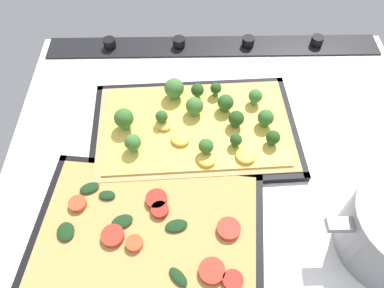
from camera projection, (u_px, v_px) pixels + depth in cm
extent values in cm
cube|color=white|center=(222.00, 167.00, 68.55)|extent=(80.04, 71.46, 3.00)
cube|color=black|center=(213.00, 46.00, 85.75)|extent=(76.84, 7.00, 0.80)
cylinder|color=black|center=(317.00, 40.00, 84.93)|extent=(2.80, 2.80, 1.80)
cylinder|color=black|center=(248.00, 41.00, 84.77)|extent=(2.80, 2.80, 1.80)
cylinder|color=black|center=(179.00, 42.00, 84.61)|extent=(2.80, 2.80, 1.80)
cylinder|color=black|center=(109.00, 42.00, 84.45)|extent=(2.80, 2.80, 1.80)
cube|color=black|center=(194.00, 131.00, 71.35)|extent=(40.30, 26.56, 0.50)
cube|color=black|center=(191.00, 86.00, 77.87)|extent=(39.21, 3.00, 1.30)
cube|color=black|center=(199.00, 183.00, 64.18)|extent=(39.21, 3.00, 1.30)
cube|color=black|center=(291.00, 125.00, 71.72)|extent=(2.34, 24.81, 1.30)
cube|color=black|center=(96.00, 135.00, 70.33)|extent=(2.34, 24.81, 1.30)
cube|color=tan|center=(194.00, 128.00, 70.74)|extent=(37.79, 24.05, 1.00)
cube|color=#EDC64C|center=(195.00, 126.00, 70.17)|extent=(34.74, 21.68, 0.40)
cone|color=#4D8B3F|center=(162.00, 121.00, 69.87)|extent=(1.30, 1.30, 1.13)
sphere|color=#2D5B23|center=(162.00, 117.00, 68.69)|extent=(2.36, 2.36, 2.36)
cone|color=#68AD54|center=(194.00, 112.00, 71.46)|extent=(1.88, 1.88, 0.86)
sphere|color=#427533|center=(195.00, 106.00, 70.07)|extent=(3.41, 3.41, 3.41)
cone|color=#427635|center=(216.00, 93.00, 74.16)|extent=(1.24, 1.24, 1.13)
sphere|color=#264C1C|center=(216.00, 88.00, 73.02)|extent=(2.25, 2.25, 2.25)
cone|color=#427635|center=(272.00, 142.00, 67.22)|extent=(1.43, 1.43, 0.87)
sphere|color=#264C1C|center=(273.00, 137.00, 66.07)|extent=(2.60, 2.60, 2.60)
cone|color=#5B9F46|center=(125.00, 125.00, 69.23)|extent=(2.00, 2.00, 1.36)
sphere|color=#386B28|center=(124.00, 118.00, 67.56)|extent=(3.64, 3.64, 3.64)
cone|color=#68AD54|center=(175.00, 95.00, 73.93)|extent=(2.16, 2.16, 1.01)
sphere|color=#427533|center=(174.00, 88.00, 72.33)|extent=(3.92, 3.92, 3.92)
cone|color=#427635|center=(235.00, 144.00, 67.00)|extent=(1.22, 1.22, 0.84)
sphere|color=#264C1C|center=(236.00, 140.00, 65.99)|extent=(2.21, 2.21, 2.21)
cone|color=#68AD54|center=(254.00, 101.00, 72.95)|extent=(1.50, 1.50, 1.01)
sphere|color=#427533|center=(255.00, 96.00, 71.70)|extent=(2.74, 2.74, 2.74)
cone|color=#427635|center=(236.00, 124.00, 69.66)|extent=(1.62, 1.62, 0.96)
sphere|color=#264C1C|center=(236.00, 118.00, 68.37)|extent=(2.95, 2.95, 2.95)
cone|color=#5B9F46|center=(206.00, 151.00, 65.83)|extent=(1.48, 1.48, 1.21)
sphere|color=#386B28|center=(206.00, 146.00, 64.52)|extent=(2.69, 2.69, 2.69)
cone|color=#4D8B3F|center=(225.00, 108.00, 71.96)|extent=(1.73, 1.73, 0.93)
sphere|color=#2D5B23|center=(226.00, 102.00, 70.62)|extent=(3.15, 3.15, 3.15)
cone|color=#5B9F46|center=(264.00, 123.00, 69.77)|extent=(1.68, 1.68, 0.94)
sphere|color=#386B28|center=(266.00, 118.00, 68.45)|extent=(3.06, 3.06, 3.06)
cone|color=#427635|center=(197.00, 96.00, 73.56)|extent=(1.42, 1.42, 1.38)
sphere|color=#264C1C|center=(197.00, 90.00, 72.21)|extent=(2.59, 2.59, 2.59)
cone|color=#68AD54|center=(134.00, 148.00, 66.31)|extent=(1.65, 1.65, 1.15)
sphere|color=#427533|center=(133.00, 142.00, 64.93)|extent=(3.00, 3.00, 3.00)
ellipsoid|color=#EDC64C|center=(246.00, 157.00, 65.11)|extent=(4.74, 4.75, 1.27)
ellipsoid|color=#EDC64C|center=(207.00, 159.00, 64.94)|extent=(3.93, 3.88, 1.15)
ellipsoid|color=#EDC64C|center=(163.00, 125.00, 69.49)|extent=(4.17, 4.07, 1.12)
ellipsoid|color=#EDC64C|center=(180.00, 139.00, 67.56)|extent=(4.89, 4.88, 1.23)
cube|color=black|center=(149.00, 231.00, 59.39)|extent=(39.29, 29.04, 0.50)
cube|color=black|center=(160.00, 168.00, 65.91)|extent=(36.48, 5.55, 1.30)
cube|color=black|center=(259.00, 241.00, 58.01)|extent=(4.15, 24.82, 1.30)
cube|color=black|center=(42.00, 220.00, 60.11)|extent=(4.15, 24.82, 1.30)
cube|color=tan|center=(148.00, 230.00, 58.82)|extent=(36.62, 26.37, 0.90)
cylinder|color=red|center=(212.00, 271.00, 54.09)|extent=(3.96, 3.96, 1.00)
cylinder|color=red|center=(113.00, 236.00, 57.24)|extent=(3.62, 3.62, 1.00)
cylinder|color=#D14723|center=(78.00, 204.00, 60.44)|extent=(2.88, 2.88, 1.00)
cylinder|color=#B22319|center=(157.00, 199.00, 60.92)|extent=(3.61, 3.61, 1.00)
cylinder|color=#B22319|center=(160.00, 210.00, 59.79)|extent=(2.89, 2.89, 1.00)
cylinder|color=red|center=(229.00, 229.00, 57.91)|extent=(3.78, 3.78, 1.00)
cylinder|color=#D14723|center=(134.00, 243.00, 56.53)|extent=(2.66, 2.66, 1.00)
cylinder|color=#B22319|center=(232.00, 280.00, 53.31)|extent=(3.06, 3.06, 1.00)
ellipsoid|color=#193819|center=(89.00, 188.00, 62.27)|extent=(3.84, 3.10, 0.60)
ellipsoid|color=#193819|center=(66.00, 232.00, 57.75)|extent=(3.55, 3.90, 0.60)
ellipsoid|color=#193819|center=(107.00, 195.00, 61.48)|extent=(2.93, 2.02, 0.60)
ellipsoid|color=#193819|center=(178.00, 277.00, 53.70)|extent=(3.60, 3.71, 0.60)
ellipsoid|color=#193819|center=(176.00, 226.00, 58.33)|extent=(3.96, 2.78, 0.60)
ellipsoid|color=#193819|center=(122.00, 221.00, 58.74)|extent=(4.08, 3.39, 0.60)
cube|color=gray|center=(339.00, 225.00, 51.73)|extent=(3.60, 2.00, 1.20)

